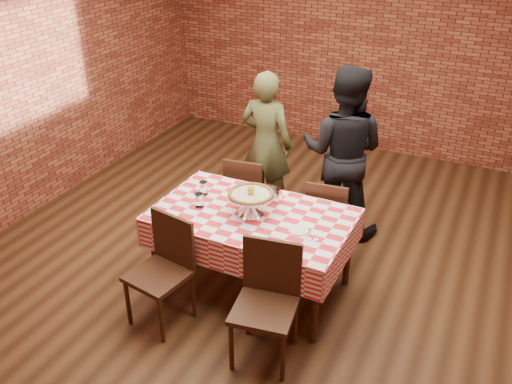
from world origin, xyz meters
TOP-DOWN VIEW (x-y plane):
  - ground at (0.00, 0.00)m, footprint 6.00×6.00m
  - back_wall at (0.00, 3.00)m, footprint 5.50×0.00m
  - table at (0.03, -0.47)m, footprint 1.65×1.01m
  - tablecloth at (0.03, -0.47)m, footprint 1.68×1.04m
  - pizza_stand at (0.02, -0.47)m, footprint 0.48×0.48m
  - pizza at (0.02, -0.47)m, footprint 0.47×0.47m
  - lemon at (0.02, -0.47)m, footprint 0.08×0.08m
  - water_glass_left at (-0.43, -0.55)m, footprint 0.08×0.08m
  - water_glass_right at (-0.51, -0.34)m, footprint 0.08×0.08m
  - side_plate at (0.47, -0.55)m, footprint 0.16×0.16m
  - sweetener_packet_a at (0.64, -0.62)m, footprint 0.06×0.06m
  - sweetener_packet_b at (0.60, -0.63)m, footprint 0.05×0.04m
  - condiment_caddy at (0.12, -0.21)m, footprint 0.10×0.09m
  - chair_near_left at (-0.46, -1.18)m, footprint 0.50×0.50m
  - chair_near_right at (0.47, -1.19)m, footprint 0.51×0.51m
  - chair_far_left at (-0.42, 0.36)m, footprint 0.44×0.44m
  - chair_far_right at (0.47, 0.27)m, footprint 0.42×0.42m
  - diner_olive at (-0.44, 0.86)m, footprint 0.58×0.38m
  - diner_black at (0.40, 0.81)m, footprint 0.89×0.71m

SIDE VIEW (x-z plane):
  - ground at x=0.00m, z-range 0.00..0.00m
  - table at x=0.03m, z-range 0.00..0.75m
  - chair_far_right at x=0.47m, z-range 0.00..0.86m
  - chair_far_left at x=-0.42m, z-range 0.00..0.87m
  - chair_near_left at x=-0.46m, z-range 0.00..0.91m
  - chair_near_right at x=0.47m, z-range 0.00..0.93m
  - tablecloth at x=0.03m, z-range 0.48..0.76m
  - sweetener_packet_a at x=0.64m, z-range 0.76..0.76m
  - sweetener_packet_b at x=0.60m, z-range 0.76..0.76m
  - side_plate at x=0.47m, z-range 0.76..0.77m
  - diner_olive at x=-0.44m, z-range 0.00..1.57m
  - water_glass_left at x=-0.43m, z-range 0.76..0.88m
  - water_glass_right at x=-0.51m, z-range 0.76..0.88m
  - condiment_caddy at x=0.12m, z-range 0.76..0.90m
  - pizza_stand at x=0.02m, z-range 0.76..0.93m
  - diner_black at x=0.40m, z-range 0.00..1.74m
  - pizza at x=0.02m, z-range 0.92..0.95m
  - lemon at x=0.02m, z-range 0.94..1.02m
  - back_wall at x=0.00m, z-range -1.30..4.20m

